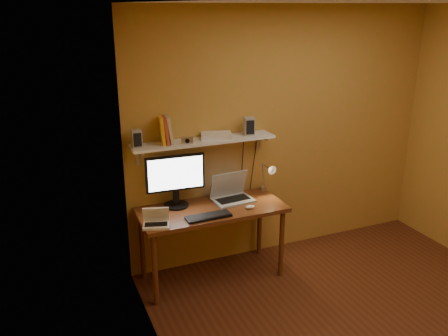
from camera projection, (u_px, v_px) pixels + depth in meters
name	position (u px, v px, depth m)	size (l,w,h in m)	color
room	(391.00, 185.00, 3.56)	(3.44, 3.24, 2.64)	#592B16
desk	(212.00, 216.00, 4.54)	(1.40, 0.60, 0.75)	brown
wall_shelf	(204.00, 141.00, 4.48)	(1.40, 0.25, 0.21)	white
monitor	(175.00, 178.00, 4.46)	(0.57, 0.25, 0.51)	black
laptop	(231.00, 193.00, 4.68)	(0.40, 0.31, 0.28)	#999BA1
netbook	(156.00, 220.00, 4.14)	(0.27, 0.22, 0.17)	white
keyboard	(208.00, 216.00, 4.30)	(0.42, 0.14, 0.02)	black
mouse	(250.00, 207.00, 4.49)	(0.09, 0.06, 0.03)	white
desk_lamp	(268.00, 174.00, 4.79)	(0.09, 0.23, 0.38)	silver
speaker_left	(137.00, 139.00, 4.21)	(0.09, 0.09, 0.16)	#999BA1
speaker_right	(249.00, 126.00, 4.61)	(0.10, 0.10, 0.18)	#999BA1
books	(166.00, 130.00, 4.31)	(0.15, 0.18, 0.25)	gold
shelf_camera	(187.00, 140.00, 4.33)	(0.12, 0.07, 0.07)	silver
router	(216.00, 136.00, 4.53)	(0.29, 0.19, 0.05)	white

